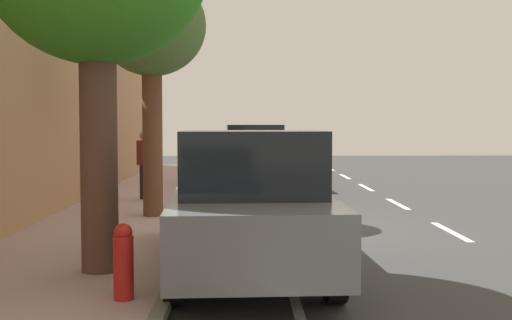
{
  "coord_description": "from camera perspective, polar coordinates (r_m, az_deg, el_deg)",
  "views": [
    {
      "loc": [
        0.96,
        12.3,
        2.05
      ],
      "look_at": [
        0.68,
        -0.21,
        1.33
      ],
      "focal_mm": 45.77,
      "sensor_mm": 36.0,
      "label": 1
    }
  ],
  "objects": [
    {
      "name": "pedestrian_on_phone",
      "position": [
        16.63,
        -9.71,
        -0.03
      ],
      "size": [
        0.45,
        0.49,
        1.73
      ],
      "color": "black",
      "rests_on": "sidewalk"
    },
    {
      "name": "sidewalk",
      "position": [
        12.7,
        -12.4,
        -5.81
      ],
      "size": [
        3.01,
        35.35,
        0.12
      ],
      "primitive_type": "cube",
      "color": "#B49498",
      "rests_on": "ground"
    },
    {
      "name": "bicycle_at_curb",
      "position": [
        13.23,
        -2.95,
        -3.93
      ],
      "size": [
        1.54,
        0.96,
        0.79
      ],
      "color": "black",
      "rests_on": "ground"
    },
    {
      "name": "building_facade",
      "position": [
        13.01,
        -20.17,
        4.82
      ],
      "size": [
        0.5,
        35.35,
        4.89
      ],
      "primitive_type": "cube",
      "color": "tan",
      "rests_on": "ground"
    },
    {
      "name": "fire_hydrant",
      "position": [
        7.31,
        -11.51,
        -8.65
      ],
      "size": [
        0.22,
        0.22,
        0.84
      ],
      "color": "red",
      "rests_on": "sidewalk"
    },
    {
      "name": "cyclist_with_backpack",
      "position": [
        13.6,
        -3.81,
        -0.66
      ],
      "size": [
        0.54,
        0.55,
        1.81
      ],
      "color": "#C6B284",
      "rests_on": "ground"
    },
    {
      "name": "parked_suv_black_nearest",
      "position": [
        20.59,
        -0.27,
        0.42
      ],
      "size": [
        2.12,
        4.77,
        1.99
      ],
      "color": "black",
      "rests_on": "ground"
    },
    {
      "name": "lane_stripe_centre",
      "position": [
        12.86,
        16.67,
        -6.01
      ],
      "size": [
        0.14,
        35.8,
        0.01
      ],
      "color": "white",
      "rests_on": "ground"
    },
    {
      "name": "parked_pickup_grey_second",
      "position": [
        8.88,
        -0.69,
        -4.16
      ],
      "size": [
        2.19,
        5.38,
        1.95
      ],
      "color": "slate",
      "rests_on": "ground"
    },
    {
      "name": "curb_edge",
      "position": [
        12.49,
        -5.2,
        -5.9
      ],
      "size": [
        0.16,
        35.35,
        0.12
      ],
      "primitive_type": "cube",
      "color": "gray",
      "rests_on": "ground"
    },
    {
      "name": "lane_stripe_bike_edge",
      "position": [
        12.49,
        1.58,
        -6.15
      ],
      "size": [
        0.12,
        35.35,
        0.01
      ],
      "primitive_type": "cube",
      "color": "white",
      "rests_on": "ground"
    },
    {
      "name": "ground",
      "position": [
        12.51,
        3.18,
        -6.16
      ],
      "size": [
        56.56,
        56.56,
        0.0
      ],
      "primitive_type": "plane",
      "color": "#373737"
    },
    {
      "name": "street_tree_near_cyclist",
      "position": [
        13.75,
        -9.12,
        11.09
      ],
      "size": [
        2.23,
        2.23,
        4.97
      ],
      "color": "brown",
      "rests_on": "sidewalk"
    }
  ]
}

